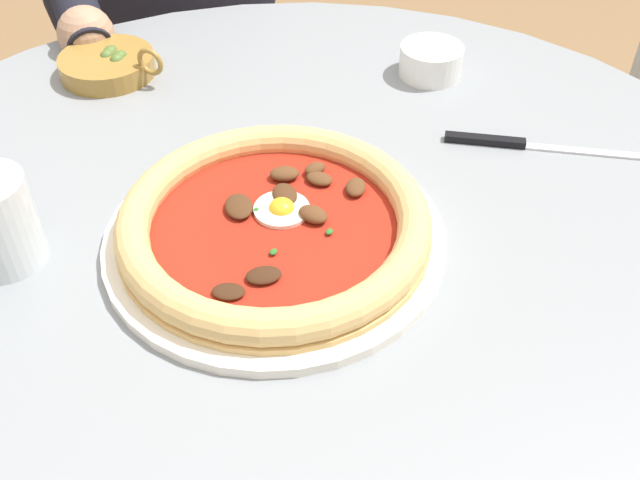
# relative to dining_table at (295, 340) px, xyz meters

# --- Properties ---
(dining_table) EXTENTS (1.00, 1.00, 0.75)m
(dining_table) POSITION_rel_dining_table_xyz_m (0.00, 0.00, 0.00)
(dining_table) COLOR gray
(dining_table) RESTS_ON ground
(pizza_on_plate) EXTENTS (0.30, 0.30, 0.04)m
(pizza_on_plate) POSITION_rel_dining_table_xyz_m (-0.00, -0.02, 0.15)
(pizza_on_plate) COLOR white
(pizza_on_plate) RESTS_ON dining_table
(steak_knife) EXTENTS (0.06, 0.20, 0.01)m
(steak_knife) POSITION_rel_dining_table_xyz_m (-0.24, 0.14, 0.13)
(steak_knife) COLOR silver
(steak_knife) RESTS_ON dining_table
(ramekin_capers) EXTENTS (0.07, 0.07, 0.04)m
(ramekin_capers) POSITION_rel_dining_table_xyz_m (-0.34, 0.02, 0.15)
(ramekin_capers) COLOR white
(ramekin_capers) RESTS_ON dining_table
(olive_pan) EXTENTS (0.11, 0.14, 0.05)m
(olive_pan) POSITION_rel_dining_table_xyz_m (-0.18, -0.33, 0.14)
(olive_pan) COLOR olive
(olive_pan) RESTS_ON dining_table
(diner_person) EXTENTS (0.58, 0.44, 1.17)m
(diner_person) POSITION_rel_dining_table_xyz_m (-0.54, -0.50, -0.10)
(diner_person) COLOR #282833
(diner_person) RESTS_ON ground
(cafe_chair_diner) EXTENTS (0.59, 0.59, 0.91)m
(cafe_chair_diner) POSITION_rel_dining_table_xyz_m (-0.65, -0.60, -0.08)
(cafe_chair_diner) COLOR beige
(cafe_chair_diner) RESTS_ON ground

